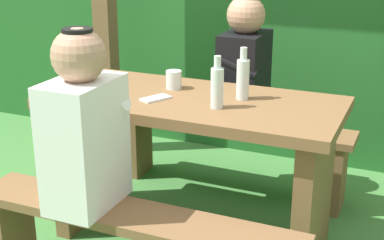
# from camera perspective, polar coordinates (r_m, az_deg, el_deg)

# --- Properties ---
(ground_plane) EXTENTS (12.00, 12.00, 0.00)m
(ground_plane) POSITION_cam_1_polar(r_m,az_deg,el_deg) (2.93, 0.00, -11.81)
(ground_plane) COLOR #417B3A
(hedge_backdrop) EXTENTS (6.40, 0.83, 1.96)m
(hedge_backdrop) POSITION_cam_1_polar(r_m,az_deg,el_deg) (4.08, 9.23, 11.58)
(hedge_backdrop) COLOR #236126
(hedge_backdrop) RESTS_ON ground_plane
(pergola_post_left) EXTENTS (0.12, 0.12, 2.02)m
(pergola_post_left) POSITION_cam_1_polar(r_m,az_deg,el_deg) (3.78, -8.93, 11.39)
(pergola_post_left) COLOR brown
(pergola_post_left) RESTS_ON ground_plane
(picnic_table) EXTENTS (1.40, 0.64, 0.75)m
(picnic_table) POSITION_cam_1_polar(r_m,az_deg,el_deg) (2.70, 0.00, -2.58)
(picnic_table) COLOR brown
(picnic_table) RESTS_ON ground_plane
(bench_near) EXTENTS (1.40, 0.24, 0.44)m
(bench_near) POSITION_cam_1_polar(r_m,az_deg,el_deg) (2.31, -5.98, -12.07)
(bench_near) COLOR brown
(bench_near) RESTS_ON ground_plane
(bench_far) EXTENTS (1.40, 0.24, 0.44)m
(bench_far) POSITION_cam_1_polar(r_m,az_deg,el_deg) (3.29, 4.11, -2.13)
(bench_far) COLOR brown
(bench_far) RESTS_ON ground_plane
(person_white_shirt) EXTENTS (0.25, 0.35, 0.72)m
(person_white_shirt) POSITION_cam_1_polar(r_m,az_deg,el_deg) (2.22, -10.94, -0.67)
(person_white_shirt) COLOR white
(person_white_shirt) RESTS_ON bench_near
(person_black_coat) EXTENTS (0.25, 0.35, 0.72)m
(person_black_coat) POSITION_cam_1_polar(r_m,az_deg,el_deg) (3.13, 5.34, 5.47)
(person_black_coat) COLOR black
(person_black_coat) RESTS_ON bench_far
(drinking_glass) EXTENTS (0.08, 0.08, 0.09)m
(drinking_glass) POSITION_cam_1_polar(r_m,az_deg,el_deg) (2.76, -1.87, 4.13)
(drinking_glass) COLOR silver
(drinking_glass) RESTS_ON picnic_table
(bottle_left) EXTENTS (0.06, 0.06, 0.23)m
(bottle_left) POSITION_cam_1_polar(r_m,az_deg,el_deg) (2.45, 2.57, 3.46)
(bottle_left) COLOR silver
(bottle_left) RESTS_ON picnic_table
(bottle_right) EXTENTS (0.06, 0.06, 0.24)m
(bottle_right) POSITION_cam_1_polar(r_m,az_deg,el_deg) (2.59, 5.21, 4.32)
(bottle_right) COLOR silver
(bottle_right) RESTS_ON picnic_table
(cell_phone) EXTENTS (0.13, 0.16, 0.01)m
(cell_phone) POSITION_cam_1_polar(r_m,az_deg,el_deg) (2.60, -3.72, 2.21)
(cell_phone) COLOR silver
(cell_phone) RESTS_ON picnic_table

